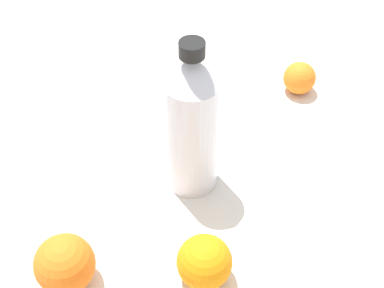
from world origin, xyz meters
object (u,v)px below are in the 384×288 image
at_px(orange_0, 204,262).
at_px(orange_5, 192,103).
at_px(orange_1, 65,264).
at_px(water_bottle, 192,123).
at_px(orange_3, 299,78).

xyz_separation_m(orange_0, orange_5, (0.18, 0.26, 0.00)).
bearing_deg(orange_0, orange_1, 144.47).
bearing_deg(orange_1, water_bottle, 10.55).
distance_m(water_bottle, orange_3, 0.31).
bearing_deg(orange_3, orange_1, -169.12).
xyz_separation_m(orange_0, orange_3, (0.39, 0.21, -0.01)).
distance_m(orange_0, orange_3, 0.44).
relative_size(water_bottle, orange_1, 3.22).
bearing_deg(orange_5, orange_0, -124.13).
distance_m(orange_3, orange_5, 0.22).
distance_m(orange_0, orange_1, 0.18).
xyz_separation_m(orange_1, orange_3, (0.54, 0.10, -0.01)).
relative_size(orange_1, orange_5, 1.05).
bearing_deg(orange_5, orange_1, -154.30).
height_order(orange_0, orange_1, orange_1).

